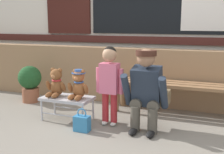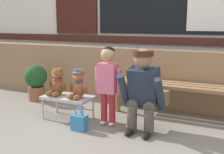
% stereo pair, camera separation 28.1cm
% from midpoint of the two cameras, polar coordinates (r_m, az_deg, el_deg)
% --- Properties ---
extents(ground_plane, '(60.00, 60.00, 0.00)m').
position_cam_midpoint_polar(ground_plane, '(3.10, 4.18, -12.55)').
color(ground_plane, gray).
extents(brick_low_wall, '(8.20, 0.25, 0.85)m').
position_cam_midpoint_polar(brick_low_wall, '(4.29, 11.31, -0.21)').
color(brick_low_wall, '#997551').
rests_on(brick_low_wall, ground).
extents(wooden_bench_long, '(2.10, 0.40, 0.44)m').
position_cam_midpoint_polar(wooden_bench_long, '(3.85, 17.56, -2.57)').
color(wooden_bench_long, '#8E6642').
rests_on(wooden_bench_long, ground).
extents(small_display_bench, '(0.64, 0.36, 0.30)m').
position_cam_midpoint_polar(small_display_bench, '(3.70, -6.68, -4.34)').
color(small_display_bench, '#BCBCC1').
rests_on(small_display_bench, ground).
extents(teddy_bear_plain, '(0.28, 0.26, 0.36)m').
position_cam_midpoint_polar(teddy_bear_plain, '(3.74, -8.81, -1.12)').
color(teddy_bear_plain, brown).
rests_on(teddy_bear_plain, small_display_bench).
extents(teddy_bear_with_hat, '(0.28, 0.27, 0.36)m').
position_cam_midpoint_polar(teddy_bear_with_hat, '(3.57, -4.57, -1.44)').
color(teddy_bear_with_hat, '#93562D').
rests_on(teddy_bear_with_hat, small_display_bench).
extents(child_standing, '(0.35, 0.18, 0.96)m').
position_cam_midpoint_polar(child_standing, '(3.39, 1.58, -0.04)').
color(child_standing, '#B7282D').
rests_on(child_standing, ground).
extents(adult_crouching, '(0.50, 0.49, 0.95)m').
position_cam_midpoint_polar(adult_crouching, '(3.23, 8.96, -2.73)').
color(adult_crouching, '#4C473D').
rests_on(adult_crouching, ground).
extents(handbag_on_ground, '(0.18, 0.11, 0.27)m').
position_cam_midpoint_polar(handbag_on_ground, '(3.35, -4.13, -9.02)').
color(handbag_on_ground, teal).
rests_on(handbag_on_ground, ground).
extents(potted_plant, '(0.36, 0.36, 0.57)m').
position_cam_midpoint_polar(potted_plant, '(4.67, -13.29, -0.67)').
color(potted_plant, brown).
rests_on(potted_plant, ground).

